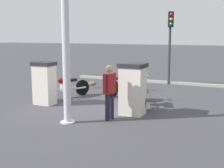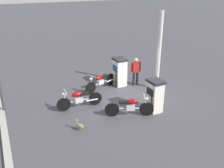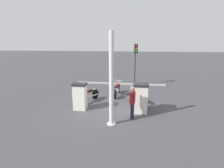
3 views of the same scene
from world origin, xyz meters
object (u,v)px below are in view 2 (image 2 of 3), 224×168
Objects in this scene: fuel_pump_far at (155,95)px; attendant_person at (136,70)px; motorcycle_far_pump at (130,106)px; motorcycle_extra at (79,99)px; motorcycle_near_pump at (100,82)px; canopy_support_pole at (159,53)px; wandering_duck at (80,126)px; fuel_pump_near at (120,72)px.

attendant_person is at bearing -105.38° from fuel_pump_far.
fuel_pump_far reaches higher than motorcycle_far_pump.
fuel_pump_far reaches higher than motorcycle_extra.
fuel_pump_far is at bearing 111.02° from motorcycle_near_pump.
motorcycle_far_pump is at bearing -3.58° from fuel_pump_far.
wandering_duck is at bearing 21.22° from canopy_support_pole.
fuel_pump_far reaches higher than wandering_duck.
canopy_support_pole is (-5.05, -1.96, 1.75)m from wandering_duck.
wandering_duck is (3.49, 3.26, -0.58)m from fuel_pump_near.
fuel_pump_far is 0.70× the size of motorcycle_extra.
motorcycle_extra is 4.78× the size of wandering_duck.
canopy_support_pole is (-1.57, -1.95, 1.21)m from fuel_pump_far.
motorcycle_far_pump is (-0.01, 3.06, -0.02)m from motorcycle_near_pump.
motorcycle_extra reaches higher than motorcycle_far_pump.
fuel_pump_far is 0.95× the size of attendant_person.
fuel_pump_far is 3.53m from wandering_duck.
fuel_pump_far is 0.72× the size of motorcycle_near_pump.
motorcycle_far_pump is (1.19, 3.18, -0.34)m from fuel_pump_near.
motorcycle_far_pump is at bearing 54.60° from attendant_person.
attendant_person is (-3.68, -1.14, 0.42)m from motorcycle_extra.
fuel_pump_far is at bearing 74.62° from attendant_person.
motorcycle_far_pump is 1.25× the size of attendant_person.
wandering_duck is (4.27, 2.87, -0.67)m from attendant_person.
fuel_pump_near is 0.38× the size of canopy_support_pole.
fuel_pump_near is at bearing -90.00° from fuel_pump_far.
attendant_person is 1.61m from canopy_support_pole.
canopy_support_pole reaches higher than fuel_pump_far.
canopy_support_pole is (-0.78, 0.91, 1.07)m from attendant_person.
motorcycle_near_pump is (1.20, 0.12, -0.32)m from fuel_pump_near.
canopy_support_pole is at bearing 140.32° from fuel_pump_near.
canopy_support_pole reaches higher than attendant_person.
fuel_pump_far is 2.97m from attendant_person.
motorcycle_far_pump is 3.66m from canopy_support_pole.
attendant_person is at bearing -146.14° from wandering_duck.
fuel_pump_far is 3.33× the size of wandering_duck.
canopy_support_pole is at bearing -145.75° from motorcycle_far_pump.
fuel_pump_near is 1.06× the size of fuel_pump_far.
motorcycle_far_pump is at bearing -177.88° from wandering_duck.
motorcycle_near_pump reaches higher than motorcycle_far_pump.
motorcycle_near_pump is at bearing -139.99° from motorcycle_extra.
canopy_support_pole reaches higher than motorcycle_extra.
wandering_duck is 5.69m from canopy_support_pole.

